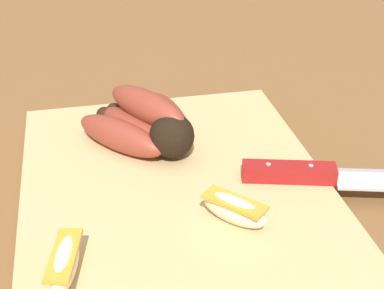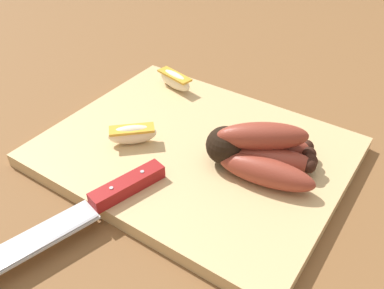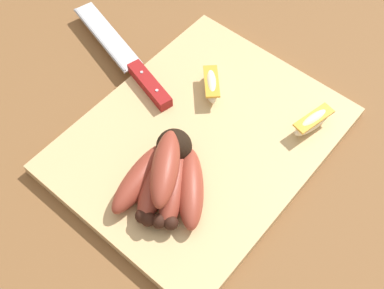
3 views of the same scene
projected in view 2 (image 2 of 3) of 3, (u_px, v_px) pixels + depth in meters
ground_plane at (194, 157)px, 0.60m from camera, size 6.00×6.00×0.00m
cutting_board at (195, 152)px, 0.59m from camera, size 0.41×0.32×0.02m
banana_bunch at (261, 150)px, 0.54m from camera, size 0.16×0.14×0.07m
chefs_knife at (94, 205)px, 0.48m from camera, size 0.10×0.28×0.02m
apple_wedge_near at (175, 80)px, 0.70m from camera, size 0.07×0.04×0.03m
apple_wedge_middle at (132, 134)px, 0.58m from camera, size 0.06×0.06×0.03m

